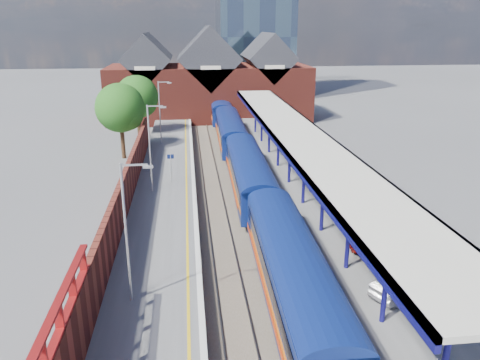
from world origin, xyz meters
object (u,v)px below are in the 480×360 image
object	(u,v)px
lamp_post_b	(129,225)
train	(238,148)
lamp_post_d	(161,109)
parked_car_red	(380,240)
platform_sign	(171,163)
parked_car_dark	(401,248)
parked_car_blue	(337,184)
lamp_post_c	(151,143)
parked_car_silver	(404,284)

from	to	relation	value
lamp_post_b	train	bearing A→B (deg)	72.52
lamp_post_d	parked_car_red	size ratio (longest dim) A/B	1.82
platform_sign	parked_car_dark	bearing A→B (deg)	-48.42
train	parked_car_blue	xyz separation A→B (m)	(6.80, -10.80, -0.47)
lamp_post_c	parked_car_silver	xyz separation A→B (m)	(13.29, -17.03, -3.37)
train	lamp_post_c	bearing A→B (deg)	-131.31
train	parked_car_blue	size ratio (longest dim) A/B	14.17
parked_car_red	parked_car_silver	bearing A→B (deg)	168.36
lamp_post_b	parked_car_dark	world-z (taller)	lamp_post_b
parked_car_red	parked_car_dark	bearing A→B (deg)	-144.90
platform_sign	parked_car_red	bearing A→B (deg)	-48.15
lamp_post_c	parked_car_red	xyz separation A→B (m)	(14.06, -12.18, -3.34)
parked_car_red	lamp_post_d	bearing A→B (deg)	23.90
parked_car_silver	parked_car_blue	bearing A→B (deg)	-31.91
platform_sign	parked_car_blue	distance (m)	13.88
lamp_post_d	parked_car_blue	xyz separation A→B (m)	(14.65, -17.86, -3.35)
lamp_post_c	parked_car_dark	world-z (taller)	lamp_post_c
lamp_post_b	lamp_post_c	size ratio (longest dim) A/B	1.00
lamp_post_d	parked_car_dark	bearing A→B (deg)	-63.04
lamp_post_d	parked_car_red	xyz separation A→B (m)	(14.06, -28.18, -3.34)
train	lamp_post_c	world-z (taller)	lamp_post_c
parked_car_red	parked_car_silver	distance (m)	4.92
lamp_post_b	parked_car_blue	size ratio (longest dim) A/B	1.50
lamp_post_b	parked_car_blue	world-z (taller)	lamp_post_b
lamp_post_b	parked_car_dark	bearing A→B (deg)	10.61
parked_car_dark	lamp_post_c	bearing A→B (deg)	38.11
lamp_post_d	parked_car_dark	size ratio (longest dim) A/B	1.69
parked_car_dark	parked_car_red	bearing A→B (deg)	27.47
parked_car_dark	parked_car_blue	bearing A→B (deg)	-9.18
platform_sign	parked_car_blue	world-z (taller)	platform_sign
platform_sign	parked_car_silver	size ratio (longest dim) A/B	0.66
parked_car_silver	parked_car_red	bearing A→B (deg)	-35.80
lamp_post_b	parked_car_red	size ratio (longest dim) A/B	1.82
lamp_post_b	lamp_post_d	size ratio (longest dim) A/B	1.00
parked_car_red	lamp_post_c	bearing A→B (deg)	46.49
platform_sign	lamp_post_d	bearing A→B (deg)	95.56
parked_car_silver	lamp_post_c	bearing A→B (deg)	11.18
train	parked_car_silver	distance (m)	26.54
platform_sign	parked_car_red	distance (m)	19.06
parked_car_red	parked_car_silver	xyz separation A→B (m)	(-0.77, -4.86, -0.03)
train	parked_car_silver	xyz separation A→B (m)	(5.43, -25.97, -0.50)
lamp_post_c	parked_car_blue	bearing A→B (deg)	-7.23
lamp_post_c	parked_car_dark	bearing A→B (deg)	-41.64
train	parked_car_blue	world-z (taller)	train
lamp_post_c	parked_car_silver	bearing A→B (deg)	-52.04
lamp_post_d	parked_car_red	world-z (taller)	lamp_post_d
train	lamp_post_b	bearing A→B (deg)	-107.48
lamp_post_c	parked_car_red	bearing A→B (deg)	-40.89
lamp_post_c	platform_sign	size ratio (longest dim) A/B	2.80
parked_car_silver	parked_car_blue	distance (m)	15.24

